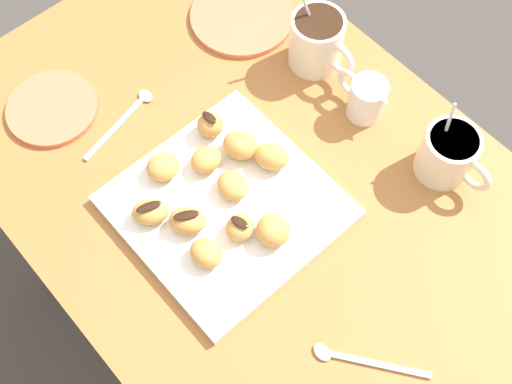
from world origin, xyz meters
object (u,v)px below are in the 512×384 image
Objects in this scene: beignet_3 at (211,124)px; beignet_10 at (240,227)px; beignet_6 at (151,212)px; beignet_8 at (271,157)px; pastry_plate_square at (227,206)px; beignet_0 at (206,160)px; coffee_mug_cream_right at (449,154)px; beignet_1 at (241,145)px; beignet_4 at (206,253)px; coffee_mug_cream_left at (318,41)px; cream_pitcher_white at (367,97)px; beignet_9 at (187,221)px; beignet_2 at (233,186)px; saucer_coral_left at (52,108)px; saucer_coral_right at (242,16)px; beignet_7 at (163,167)px; dining_table at (268,231)px; beignet_5 at (273,230)px.

beignet_3 is 0.18m from beignet_10.
beignet_6 is 0.20m from beignet_8.
pastry_plate_square is 6.06× the size of beignet_0.
beignet_3 is at bearing -141.17° from coffee_mug_cream_right.
beignet_1 is 0.18m from beignet_4.
beignet_1 is (0.06, -0.22, -0.02)m from coffee_mug_cream_left.
cream_pitcher_white is at bearing 87.14° from pastry_plate_square.
beignet_2 is at bearing 90.30° from beignet_9.
beignet_3 is 0.17m from beignet_9.
beignet_8 reaches higher than beignet_2.
beignet_2 is at bearing 68.28° from beignet_6.
saucer_coral_left is 0.37m from saucer_coral_right.
beignet_2 is (-0.18, -0.28, -0.02)m from coffee_mug_cream_right.
beignet_7 is at bearing -126.17° from beignet_8.
beignet_4 is at bearing -58.75° from pastry_plate_square.
beignet_7 is (-0.11, -0.04, 0.02)m from pastry_plate_square.
beignet_7 is (-0.03, -0.06, -0.00)m from beignet_0.
saucer_coral_right is (-0.44, -0.03, -0.04)m from coffee_mug_cream_right.
beignet_1 is at bearing 88.72° from beignet_6.
beignet_7 is at bearing -61.51° from saucer_coral_right.
coffee_mug_cream_right reaches higher than beignet_10.
coffee_mug_cream_left is 0.40m from beignet_6.
beignet_0 is at bearing -47.68° from beignet_3.
beignet_2 is (0.32, 0.12, 0.03)m from saucer_coral_left.
beignet_1 is at bearing 128.99° from beignet_2.
dining_table is 0.29m from cream_pitcher_white.
beignet_2 is 0.13m from beignet_6.
coffee_mug_cream_left is 3.47× the size of beignet_10.
coffee_mug_cream_left is 2.69× the size of beignet_1.
coffee_mug_cream_right reaches higher than beignet_0.
beignet_3 is 0.22m from beignet_4.
beignet_3 is (-0.10, 0.04, 0.00)m from beignet_2.
beignet_6 is (0.01, -0.12, -0.00)m from beignet_0.
dining_table is 19.99× the size of beignet_6.
coffee_mug_cream_right reaches higher than beignet_5.
pastry_plate_square is 0.12m from beignet_6.
beignet_0 is at bearing 140.43° from beignet_4.
coffee_mug_cream_left is 0.23m from beignet_1.
dining_table is 0.33m from coffee_mug_cream_right.
saucer_coral_left is 3.07× the size of beignet_0.
cream_pitcher_white is at bearing 96.47° from beignet_10.
beignet_1 is at bearing 172.04° from dining_table.
saucer_coral_left is at bearing -99.31° from saucer_coral_right.
beignet_3 is at bearing -90.06° from coffee_mug_cream_left.
coffee_mug_cream_right is at bearing 71.47° from beignet_4.
beignet_5 is 0.05m from beignet_10.
beignet_9 is (-0.10, -0.08, -0.00)m from beignet_5.
beignet_0 is (-0.09, -0.26, -0.01)m from cream_pitcher_white.
pastry_plate_square is 0.38m from saucer_coral_right.
coffee_mug_cream_left is 2.92× the size of beignet_2.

